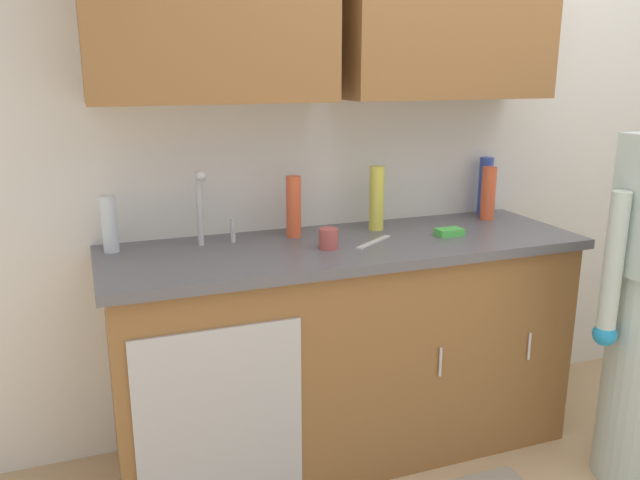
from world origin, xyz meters
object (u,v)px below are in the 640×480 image
bottle_cleaner_spray (488,193)px  bottle_water_tall (485,186)px  knife_on_counter (374,242)px  sink (218,257)px  bottle_soap (294,207)px  sponge (449,232)px  bottle_dish_liquid (110,224)px  bottle_water_short (377,198)px  cup_by_sink (329,239)px

bottle_cleaner_spray → bottle_water_tall: bearing=63.7°
knife_on_counter → sink: bearing=-40.5°
bottle_soap → sponge: bottle_soap is taller
sink → bottle_dish_liquid: bearing=156.0°
bottle_water_short → bottle_water_tall: bottle_water_short is taller
bottle_cleaner_spray → bottle_soap: bearing=179.4°
bottle_cleaner_spray → knife_on_counter: size_ratio=1.03×
sink → bottle_water_tall: (1.35, 0.23, 0.15)m
bottle_water_short → knife_on_counter: 0.26m
sink → sponge: size_ratio=4.55×
bottle_cleaner_spray → sink: bearing=-174.0°
sink → sponge: bearing=-4.0°
bottle_dish_liquid → cup_by_sink: 0.84m
bottle_dish_liquid → sponge: bearing=-9.9°
knife_on_counter → cup_by_sink: bearing=-30.1°
cup_by_sink → knife_on_counter: 0.21m
bottle_cleaner_spray → sponge: bottle_cleaner_spray is taller
sink → bottle_dish_liquid: size_ratio=2.28×
bottle_soap → sponge: (0.62, -0.21, -0.11)m
bottle_water_short → bottle_soap: bottle_water_short is taller
sink → knife_on_counter: 0.63m
bottle_dish_liquid → sponge: bottle_dish_liquid is taller
cup_by_sink → bottle_dish_liquid: bearing=162.8°
bottle_water_tall → cup_by_sink: bottle_water_tall is taller
sponge → bottle_water_short: bearing=140.1°
cup_by_sink → knife_on_counter: size_ratio=0.33×
sink → bottle_water_short: size_ratio=1.79×
bottle_dish_liquid → bottle_soap: (0.73, -0.02, 0.02)m
cup_by_sink → sponge: (0.55, 0.01, -0.03)m
sink → knife_on_counter: bearing=-5.6°
bottle_cleaner_spray → sponge: 0.40m
bottle_water_tall → cup_by_sink: size_ratio=3.43×
sink → cup_by_sink: bearing=-10.6°
knife_on_counter → sponge: 0.35m
bottle_water_tall → knife_on_counter: bearing=-158.0°
bottle_dish_liquid → cup_by_sink: bearing=-17.2°
bottle_water_tall → bottle_dish_liquid: 1.73m
sink → bottle_dish_liquid: sink is taller
bottle_cleaner_spray → cup_by_sink: 0.91m
sink → bottle_water_tall: bearing=9.7°
cup_by_sink → knife_on_counter: bearing=4.8°
bottle_cleaner_spray → bottle_dish_liquid: bearing=178.9°
bottle_water_tall → cup_by_sink: bearing=-161.5°
bottle_dish_liquid → knife_on_counter: size_ratio=0.91×
knife_on_counter → bottle_cleaner_spray: bearing=161.5°
bottle_dish_liquid → bottle_soap: bottle_soap is taller
bottle_soap → bottle_water_short: bearing=-1.4°
sink → cup_by_sink: (0.42, -0.08, 0.05)m
bottle_water_short → bottle_soap: size_ratio=1.09×
knife_on_counter → bottle_water_tall: bearing=167.2°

